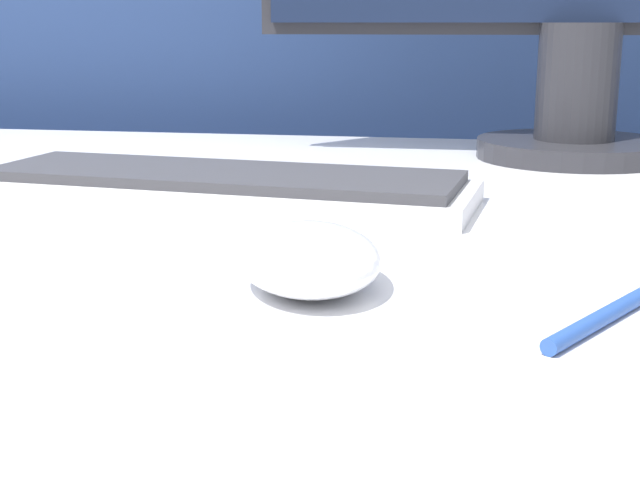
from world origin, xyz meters
name	(u,v)px	position (x,y,z in m)	size (l,w,h in m)	color
partition_panel	(382,116)	(0.00, 0.64, 0.74)	(5.00, 0.03, 1.48)	navy
computer_mouse_near	(309,257)	(0.05, -0.13, 0.74)	(0.10, 0.12, 0.03)	white
keyboard	(222,186)	(-0.07, 0.09, 0.74)	(0.40, 0.17, 0.02)	silver
pen	(624,305)	(0.20, -0.15, 0.73)	(0.09, 0.13, 0.01)	#284C9E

